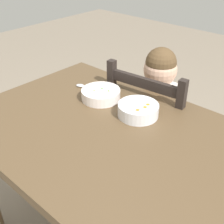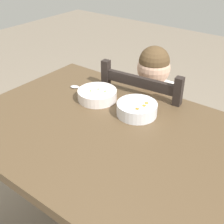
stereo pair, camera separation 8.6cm
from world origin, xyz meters
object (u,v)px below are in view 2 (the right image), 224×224
object	(u,v)px
dining_chair	(148,134)
bowl_of_carrots	(137,109)
bowl_of_peas	(97,95)
child_figure	(148,106)
spoon	(78,87)
dining_table	(117,156)

from	to	relation	value
dining_chair	bowl_of_carrots	size ratio (longest dim) A/B	5.14
dining_chair	bowl_of_carrots	xyz separation A→B (m)	(0.10, -0.30, 0.35)
bowl_of_peas	bowl_of_carrots	size ratio (longest dim) A/B	1.05
child_figure	spoon	distance (m)	0.39
dining_table	bowl_of_carrots	bearing A→B (deg)	96.13
dining_table	spoon	distance (m)	0.45
child_figure	spoon	world-z (taller)	child_figure
dining_chair	spoon	distance (m)	0.50
spoon	bowl_of_peas	bearing A→B (deg)	-12.10
dining_chair	bowl_of_carrots	distance (m)	0.47
dining_table	child_figure	xyz separation A→B (m)	(-0.13, 0.46, -0.02)
bowl_of_peas	spoon	bearing A→B (deg)	167.90
child_figure	spoon	xyz separation A→B (m)	(-0.26, -0.26, 0.13)
child_figure	bowl_of_carrots	world-z (taller)	child_figure
spoon	dining_table	bearing A→B (deg)	-26.75
dining_table	spoon	world-z (taller)	spoon
dining_chair	spoon	size ratio (longest dim) A/B	6.63
child_figure	bowl_of_carrots	distance (m)	0.35
dining_table	dining_chair	size ratio (longest dim) A/B	1.44
child_figure	bowl_of_peas	xyz separation A→B (m)	(-0.11, -0.29, 0.16)
dining_table	bowl_of_carrots	world-z (taller)	bowl_of_carrots
dining_table	child_figure	world-z (taller)	child_figure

